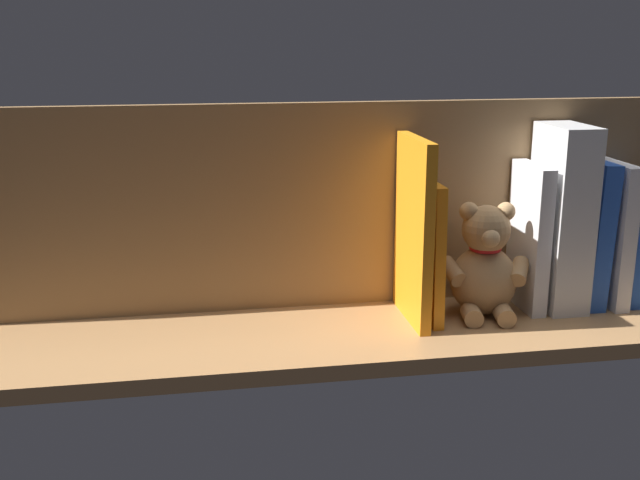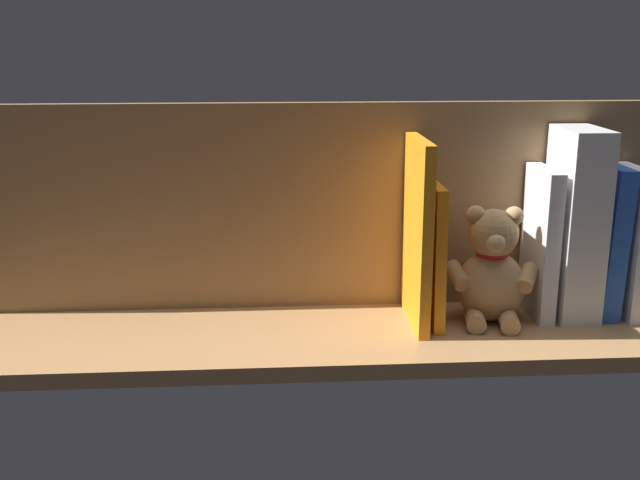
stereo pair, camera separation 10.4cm
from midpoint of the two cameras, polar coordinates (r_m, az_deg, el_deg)
The scene contains 9 objects.
ground_plane at distance 109.08cm, azimuth 2.76°, elevation -7.20°, with size 112.10×24.97×2.20cm, color #A87A4C.
shelf_back_panel at distance 113.78cm, azimuth 2.29°, elevation 2.46°, with size 112.10×1.50×30.70cm, color olive.
book_1 at distance 122.15cm, azimuth 24.28°, elevation -0.16°, with size 2.32×10.88×21.79cm, color silver.
book_2 at distance 120.93cm, azimuth 22.83°, elevation -0.07°, with size 2.76×10.12×22.11cm, color blue.
dictionary_thick_white at distance 117.62cm, azimuth 20.89°, elevation 1.09°, with size 5.80×11.06×27.54cm, color silver.
book_3 at distance 116.70cm, azimuth 18.56°, elevation -0.24°, with size 2.24×10.59×21.87cm, color silver.
teddy_bear at distance 113.24cm, azimuth 15.25°, elevation -2.29°, with size 13.52×11.97×16.92cm.
book_4 at distance 110.83cm, azimuth 11.00°, elevation -0.94°, with size 1.56×12.72×20.30cm, color orange.
book_5 at distance 108.68cm, azimuth 10.01°, elevation 0.48°, with size 1.57×14.36×26.49cm, color orange.
Camera 2 is at (6.74, 100.67, 40.67)cm, focal length 43.03 mm.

